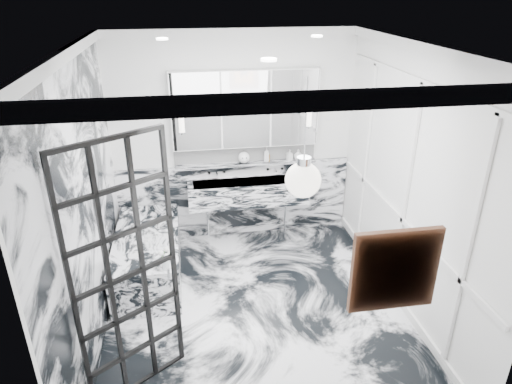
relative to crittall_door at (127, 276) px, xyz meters
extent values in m
plane|color=white|center=(1.18, 0.80, -1.15)|extent=(3.60, 3.60, 0.00)
plane|color=white|center=(1.18, 0.80, 1.65)|extent=(3.60, 3.60, 0.00)
plane|color=white|center=(1.18, 2.60, 0.25)|extent=(3.60, 0.00, 3.60)
plane|color=white|center=(1.18, -1.00, 0.25)|extent=(3.60, 0.00, 3.60)
plane|color=white|center=(-0.42, 0.80, 0.25)|extent=(0.00, 3.60, 3.60)
plane|color=white|center=(2.78, 0.80, 0.25)|extent=(0.00, 3.60, 3.60)
cube|color=white|center=(1.18, 2.58, -0.63)|extent=(3.18, 0.05, 1.05)
cube|color=white|center=(-0.41, 0.80, 0.19)|extent=(0.02, 3.56, 2.68)
cube|color=white|center=(2.76, 0.80, 0.15)|extent=(0.03, 3.40, 2.30)
imported|color=#8C5919|center=(1.60, 2.51, 0.04)|extent=(0.09, 0.09, 0.20)
imported|color=#4C4C51|center=(1.92, 2.51, 0.01)|extent=(0.08, 0.08, 0.15)
imported|color=silver|center=(2.04, 2.51, 0.01)|extent=(0.15, 0.15, 0.15)
sphere|color=white|center=(1.30, 2.51, 0.01)|extent=(0.16, 0.16, 0.16)
cylinder|color=#8C5919|center=(1.63, 2.51, -0.01)|extent=(0.04, 0.04, 0.10)
cylinder|color=silver|center=(0.25, 0.96, -0.54)|extent=(0.08, 0.08, 0.12)
cube|color=#BA6013|center=(1.77, -0.96, 0.51)|extent=(0.47, 0.04, 0.47)
sphere|color=white|center=(1.33, -0.32, 0.88)|extent=(0.25, 0.25, 0.25)
cube|color=silver|center=(1.33, 2.36, -0.42)|extent=(1.60, 0.45, 0.30)
cube|color=silver|center=(1.33, 2.52, -0.08)|extent=(1.90, 0.14, 0.04)
cube|color=white|center=(1.33, 2.58, 0.05)|extent=(1.90, 0.03, 0.23)
cube|color=white|center=(1.33, 2.53, 0.67)|extent=(1.90, 0.16, 1.00)
cylinder|color=white|center=(0.51, 2.43, 0.63)|extent=(0.07, 0.07, 0.40)
cylinder|color=white|center=(2.15, 2.43, 0.63)|extent=(0.07, 0.07, 0.40)
cube|color=silver|center=(0.00, 1.70, -0.88)|extent=(0.75, 1.65, 0.55)
camera|label=1|loc=(0.53, -3.16, 2.14)|focal=32.00mm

